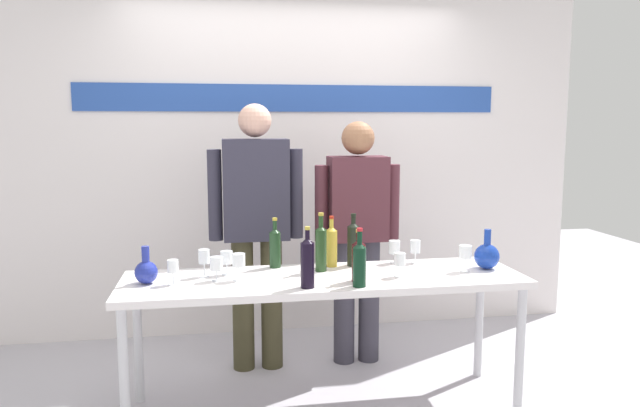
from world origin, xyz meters
The scene contains 23 objects.
ground_plane centered at (0.00, 0.00, 0.00)m, with size 10.00×10.00×0.00m, color #B3AEB7.
back_wall centered at (0.00, 1.39, 1.50)m, with size 4.50×0.11×3.00m.
display_table centered at (0.00, 0.00, 0.70)m, with size 2.21×0.62×0.77m.
decanter_blue_left centered at (-0.95, 0.01, 0.84)m, with size 0.12×0.12×0.20m.
decanter_blue_right centered at (0.96, 0.01, 0.85)m, with size 0.15×0.15×0.23m.
presenter_left centered at (-0.33, 0.63, 0.99)m, with size 0.61×0.22×1.73m.
presenter_right centered at (0.33, 0.63, 0.92)m, with size 0.57×0.22×1.62m.
wine_bottle_0 centered at (-0.13, -0.21, 0.91)m, with size 0.07×0.07×0.32m.
wine_bottle_1 centered at (0.16, -0.13, 0.89)m, with size 0.07×0.07×0.28m.
wine_bottle_2 centered at (-0.25, 0.25, 0.89)m, with size 0.07×0.07×0.29m.
wine_bottle_3 centered at (0.00, 0.12, 0.91)m, with size 0.06×0.06×0.34m.
wine_bottle_4 centered at (0.08, 0.22, 0.90)m, with size 0.07×0.07×0.30m.
wine_bottle_5 centered at (0.21, 0.21, 0.91)m, with size 0.07×0.07×0.31m.
wine_bottle_6 centered at (0.14, -0.23, 0.90)m, with size 0.07×0.07×0.31m.
wine_glass_left_0 centered at (-0.65, 0.10, 0.88)m, with size 0.06×0.06×0.15m.
wine_glass_left_1 centered at (-0.59, 0.00, 0.86)m, with size 0.07×0.07×0.13m.
wine_glass_left_2 centered at (-0.53, 0.12, 0.87)m, with size 0.07×0.07×0.14m.
wine_glass_left_3 centered at (-0.81, -0.04, 0.86)m, with size 0.06×0.06×0.13m.
wine_glass_left_4 centered at (-0.47, -0.01, 0.88)m, with size 0.07×0.07×0.15m.
wine_glass_right_0 centered at (0.60, 0.22, 0.87)m, with size 0.06×0.06×0.14m.
wine_glass_right_1 centered at (0.81, -0.03, 0.88)m, with size 0.07×0.07×0.15m.
wine_glass_right_2 centered at (0.47, 0.23, 0.86)m, with size 0.07×0.07×0.14m.
wine_glass_right_3 centered at (0.41, -0.08, 0.86)m, with size 0.06×0.06×0.13m.
Camera 1 is at (-0.56, -3.14, 1.61)m, focal length 33.31 mm.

